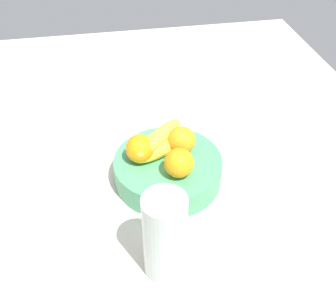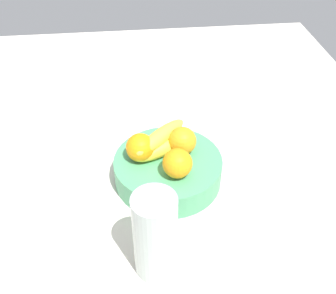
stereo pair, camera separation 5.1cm
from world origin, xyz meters
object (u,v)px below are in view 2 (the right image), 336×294
Objects in this scene: orange_front_right at (182,141)px; banana_bunch at (162,142)px; orange_front_left at (177,163)px; thermos_tumbler at (155,236)px; orange_center at (140,147)px; fruit_bowl at (168,170)px.

banana_bunch is (0.56, 4.75, -0.35)cm from orange_front_right.
orange_front_left is 8.23cm from orange_front_right.
orange_center is at bearing 2.78° from thermos_tumbler.
fruit_bowl is 1.34× the size of thermos_tumbler.
thermos_tumbler is at bearing 160.96° from orange_front_left.
orange_front_left and orange_center have the same top height.
orange_front_right reaches higher than fruit_bowl.
banana_bunch is at bearing 16.77° from orange_front_left.
orange_front_left is (-5.33, -1.55, 6.69)cm from fruit_bowl.
fruit_bowl is 3.83× the size of orange_front_right.
orange_center reaches higher than fruit_bowl.
orange_front_right is at bearing -55.25° from fruit_bowl.
fruit_bowl is at bearing 16.24° from orange_front_left.
thermos_tumbler is (-26.28, -1.28, -0.06)cm from orange_center.
orange_center is 0.35× the size of thermos_tumbler.
orange_center is 5.78cm from banana_bunch.
banana_bunch is (3.16, 1.01, 6.35)cm from fruit_bowl.
orange_center is (1.36, 6.48, 6.69)cm from fruit_bowl.
fruit_bowl is at bearing -101.81° from orange_center.
fruit_bowl is 7.16cm from banana_bunch.
banana_bunch is at bearing -71.76° from orange_center.
fruit_bowl is 8.70cm from orange_front_left.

